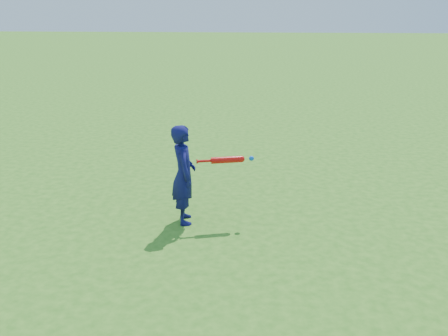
{
  "coord_description": "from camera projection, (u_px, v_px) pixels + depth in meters",
  "views": [
    {
      "loc": [
        0.99,
        -5.39,
        2.62
      ],
      "look_at": [
        0.58,
        0.41,
        0.67
      ],
      "focal_mm": 40.0,
      "sensor_mm": 36.0,
      "label": 1
    }
  ],
  "objects": [
    {
      "name": "bat_swing",
      "position": [
        229.0,
        160.0,
        6.06
      ],
      "size": [
        0.7,
        0.23,
        0.08
      ],
      "rotation": [
        0.0,
        0.0,
        0.25
      ],
      "color": "red",
      "rests_on": "ground"
    },
    {
      "name": "child",
      "position": [
        184.0,
        175.0,
        6.06
      ],
      "size": [
        0.39,
        0.51,
        1.24
      ],
      "primitive_type": "imported",
      "rotation": [
        0.0,
        0.0,
        1.8
      ],
      "color": "#11114F",
      "rests_on": "ground"
    },
    {
      "name": "ground",
      "position": [
        174.0,
        231.0,
        6.0
      ],
      "size": [
        80.0,
        80.0,
        0.0
      ],
      "primitive_type": "plane",
      "color": "#32741B",
      "rests_on": "ground"
    }
  ]
}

